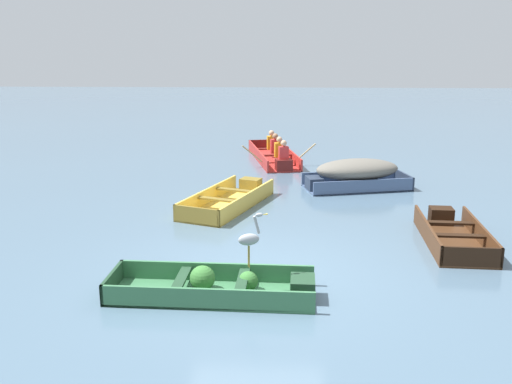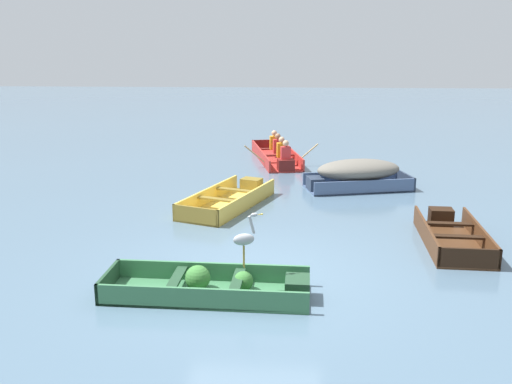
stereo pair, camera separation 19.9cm
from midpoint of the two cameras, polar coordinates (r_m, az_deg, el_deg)
The scene contains 7 objects.
ground_plane at distance 9.47m, azimuth 0.20°, elevation -8.23°, with size 80.00×80.00×0.00m, color slate.
dinghy_green_foreground at distance 8.70m, azimuth -3.47°, elevation -9.43°, with size 3.12×1.13×0.42m.
skiff_dark_varnish_near_moored at distance 11.53m, azimuth 19.37°, elevation -4.10°, with size 1.17×2.61×0.38m.
skiff_yellow_mid_moored at distance 13.35m, azimuth -2.14°, elevation -0.75°, with size 2.10×3.20×0.38m.
skiff_slate_blue_far_moored at distance 14.97m, azimuth 10.50°, elevation 1.93°, with size 2.86×1.71×0.78m.
rowboat_red_with_crew at distance 18.15m, azimuth 2.46°, elevation 3.72°, with size 2.26×3.86×0.93m.
heron_on_dinghy at distance 8.47m, azimuth -0.46°, elevation -4.59°, with size 0.45×0.23×0.84m.
Camera 2 is at (0.56, -8.70, 3.70)m, focal length 40.00 mm.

